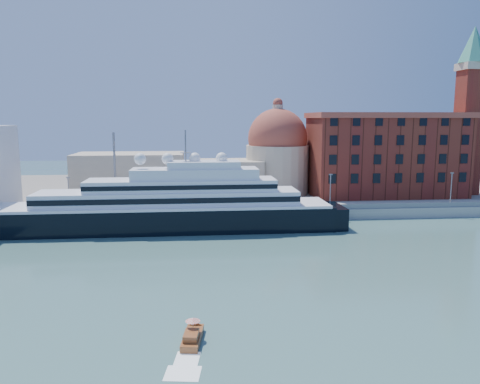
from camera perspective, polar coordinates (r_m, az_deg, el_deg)
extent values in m
plane|color=#365E5B|center=(79.09, -4.03, -8.40)|extent=(400.00, 400.00, 0.00)
cube|color=gray|center=(111.75, -4.52, -2.61)|extent=(180.00, 10.00, 2.50)
cube|color=slate|center=(152.18, -4.82, 0.36)|extent=(260.00, 72.00, 2.00)
cube|color=slate|center=(106.97, -4.49, -2.12)|extent=(180.00, 0.10, 1.20)
cube|color=black|center=(101.08, -9.72, -3.47)|extent=(73.59, 11.32, 6.13)
cube|color=black|center=(105.01, 10.77, -3.14)|extent=(5.66, 10.38, 5.66)
cube|color=white|center=(100.43, -9.76, -1.62)|extent=(71.70, 11.51, 0.57)
cube|color=white|center=(100.01, -8.71, -0.65)|extent=(54.72, 9.43, 2.83)
cube|color=black|center=(95.37, -8.86, -1.12)|extent=(54.72, 0.15, 1.13)
cube|color=white|center=(99.50, -7.12, 0.87)|extent=(39.62, 8.49, 2.45)
cube|color=white|center=(99.16, -5.51, 2.25)|extent=(26.42, 7.55, 2.26)
cube|color=white|center=(98.98, -4.43, 3.35)|extent=(15.09, 6.60, 1.51)
cylinder|color=slate|center=(98.67, -6.66, 5.60)|extent=(0.28, 0.28, 6.60)
sphere|color=white|center=(99.48, -12.09, 3.97)|extent=(2.45, 2.45, 2.45)
sphere|color=white|center=(99.00, -8.82, 4.04)|extent=(2.45, 2.45, 2.45)
sphere|color=white|center=(98.84, -5.54, 4.09)|extent=(2.45, 2.45, 2.45)
sphere|color=white|center=(99.01, -2.25, 4.13)|extent=(2.45, 2.45, 2.45)
cube|color=brown|center=(52.42, -5.81, -17.37)|extent=(2.57, 5.67, 0.91)
cube|color=brown|center=(51.27, -5.97, -17.04)|extent=(1.76, 2.46, 0.73)
cylinder|color=slate|center=(52.34, -5.75, -16.03)|extent=(0.05, 0.05, 1.46)
cone|color=red|center=(52.00, -5.77, -15.21)|extent=(1.64, 1.64, 0.36)
cube|color=maroon|center=(138.80, 17.32, 4.16)|extent=(42.00, 18.00, 22.00)
cube|color=#9C4433|center=(138.41, 17.54, 8.90)|extent=(43.00, 19.00, 1.50)
cube|color=maroon|center=(149.44, 26.00, 6.47)|extent=(6.00, 6.00, 35.00)
cube|color=beige|center=(150.10, 26.49, 13.53)|extent=(7.00, 7.00, 2.00)
cone|color=teal|center=(150.79, 26.65, 15.80)|extent=(8.40, 8.40, 10.00)
cylinder|color=beige|center=(136.38, 4.53, 2.77)|extent=(18.00, 18.00, 14.00)
sphere|color=#9C4433|center=(135.73, 4.58, 6.55)|extent=(17.00, 17.00, 17.00)
cylinder|color=beige|center=(135.64, 4.62, 9.92)|extent=(3.00, 3.00, 3.00)
cube|color=beige|center=(132.89, -1.28, 1.76)|extent=(18.00, 14.00, 10.00)
cube|color=beige|center=(135.62, -13.24, 2.10)|extent=(30.00, 16.00, 12.00)
cylinder|color=slate|center=(111.46, -20.13, -0.42)|extent=(0.24, 0.24, 8.00)
cube|color=slate|center=(110.91, -20.25, 1.67)|extent=(0.80, 0.30, 0.25)
cylinder|color=slate|center=(107.86, -4.52, -0.20)|extent=(0.24, 0.24, 8.00)
cube|color=slate|center=(107.29, -4.55, 1.97)|extent=(0.80, 0.30, 0.25)
cylinder|color=slate|center=(112.45, 10.95, 0.04)|extent=(0.24, 0.24, 8.00)
cube|color=slate|center=(111.90, 11.01, 2.12)|extent=(0.80, 0.30, 0.25)
cylinder|color=slate|center=(124.32, 24.33, 0.24)|extent=(0.24, 0.24, 8.00)
cube|color=slate|center=(123.83, 24.45, 2.12)|extent=(0.80, 0.30, 0.25)
cylinder|color=slate|center=(110.66, -15.00, 2.37)|extent=(0.50, 0.50, 18.00)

